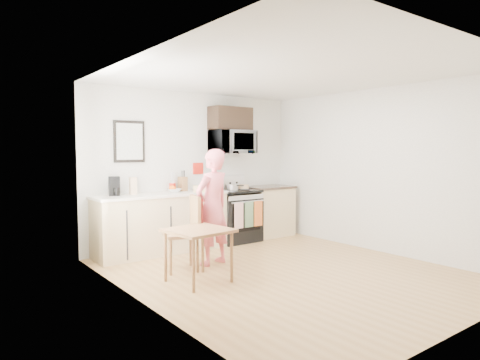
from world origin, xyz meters
TOP-DOWN VIEW (x-y plane):
  - floor at (0.00, 0.00)m, footprint 4.60×4.60m
  - back_wall at (0.00, 2.30)m, footprint 4.00×0.04m
  - front_wall at (0.00, -2.30)m, footprint 4.00×0.04m
  - left_wall at (-2.00, 0.00)m, footprint 0.04×4.60m
  - right_wall at (2.00, 0.00)m, footprint 0.04×4.60m
  - ceiling at (0.00, 0.00)m, footprint 4.00×4.60m
  - window at (-1.96, 0.80)m, footprint 0.06×1.40m
  - cabinet_left at (-0.80, 2.00)m, footprint 2.10×0.60m
  - countertop_left at (-0.80, 2.00)m, footprint 2.14×0.64m
  - cabinet_right at (1.43, 2.00)m, footprint 0.84×0.60m
  - countertop_right at (1.43, 2.00)m, footprint 0.88×0.64m
  - range at (0.63, 1.98)m, footprint 0.76×0.70m
  - microwave at (0.63, 2.08)m, footprint 0.76×0.51m
  - upper_cabinet at (0.63, 2.12)m, footprint 0.76×0.35m
  - wall_art at (-1.20, 2.28)m, footprint 0.50×0.04m
  - wall_trivet at (0.05, 2.28)m, footprint 0.20×0.02m
  - person at (-0.55, 0.93)m, footprint 0.67×0.51m
  - dining_table at (-1.14, 0.35)m, footprint 0.70×0.70m
  - chair at (-0.93, 0.88)m, footprint 0.56×0.52m
  - knife_block at (-0.33, 2.15)m, footprint 0.11×0.15m
  - utensil_crock at (-0.50, 2.21)m, footprint 0.11×0.11m
  - fruit_bowl at (-0.55, 2.06)m, footprint 0.28×0.28m
  - milk_carton at (-1.22, 2.11)m, footprint 0.11×0.11m
  - coffee_maker at (-1.51, 2.12)m, footprint 0.21×0.26m
  - bread_bag at (-0.18, 1.78)m, footprint 0.32×0.24m
  - cake at (0.75, 1.90)m, footprint 0.24×0.24m
  - kettle at (0.35, 2.06)m, footprint 0.18×0.18m
  - pot at (0.50, 1.87)m, footprint 0.20×0.33m

SIDE VIEW (x-z plane):
  - floor at x=0.00m, z-range 0.00..0.00m
  - range at x=0.63m, z-range -0.14..1.02m
  - cabinet_left at x=-0.80m, z-range 0.00..0.90m
  - cabinet_right at x=1.43m, z-range 0.00..0.90m
  - dining_table at x=-1.14m, z-range 0.25..0.91m
  - chair at x=-0.93m, z-range 0.14..1.15m
  - person at x=-0.55m, z-range 0.00..1.63m
  - countertop_left at x=-0.80m, z-range 0.90..0.94m
  - countertop_right at x=1.43m, z-range 0.90..0.94m
  - cake at x=0.75m, z-range 0.92..1.00m
  - pot at x=0.50m, z-range 0.93..1.03m
  - fruit_bowl at x=-0.55m, z-range 0.93..1.04m
  - bread_bag at x=-0.18m, z-range 0.94..1.05m
  - kettle at x=0.35m, z-range 0.91..1.14m
  - knife_block at x=-0.33m, z-range 0.94..1.18m
  - utensil_crock at x=-0.50m, z-range 0.91..1.23m
  - milk_carton at x=-1.22m, z-range 0.94..1.20m
  - coffee_maker at x=-1.51m, z-range 0.93..1.21m
  - back_wall at x=0.00m, z-range 0.00..2.60m
  - front_wall at x=0.00m, z-range 0.00..2.60m
  - left_wall at x=-2.00m, z-range 0.00..2.60m
  - right_wall at x=2.00m, z-range 0.00..2.60m
  - wall_trivet at x=0.05m, z-range 1.20..1.40m
  - window at x=-1.96m, z-range 0.80..2.30m
  - wall_art at x=-1.20m, z-range 1.43..2.08m
  - microwave at x=0.63m, z-range 1.55..1.97m
  - upper_cabinet at x=0.63m, z-range 1.98..2.38m
  - ceiling at x=0.00m, z-range 2.58..2.62m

